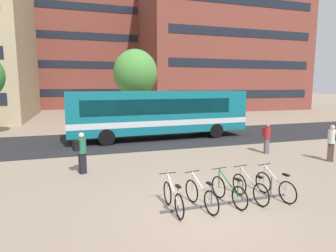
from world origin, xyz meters
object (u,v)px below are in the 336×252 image
commuter_red_pack_1 (267,136)px  parked_bicycle_white_0 (173,198)px  commuter_black_pack_0 (81,150)px  parked_bicycle_silver_3 (250,188)px  street_tree_0 (135,73)px  parked_bicycle_white_4 (275,186)px  commuter_teal_pack_2 (332,141)px  city_bus (160,113)px  parked_bicycle_white_1 (201,196)px  parked_bicycle_green_2 (229,191)px

commuter_red_pack_1 → parked_bicycle_white_0: bearing=-37.4°
commuter_black_pack_0 → parked_bicycle_silver_3: bearing=-67.2°
parked_bicycle_white_0 → street_tree_0: (2.57, 18.60, 4.33)m
parked_bicycle_white_0 → commuter_black_pack_0: (-2.45, 4.44, 0.60)m
parked_bicycle_white_0 → commuter_red_pack_1: bearing=-54.1°
commuter_black_pack_0 → commuter_red_pack_1: commuter_black_pack_0 is taller
parked_bicycle_silver_3 → parked_bicycle_white_4: bearing=-101.9°
parked_bicycle_white_0 → street_tree_0: 19.27m
commuter_teal_pack_2 → parked_bicycle_white_4: bearing=70.6°
commuter_red_pack_1 → city_bus: bearing=-128.6°
parked_bicycle_white_1 → parked_bicycle_green_2: same height
city_bus → commuter_red_pack_1: city_bus is taller
commuter_red_pack_1 → commuter_teal_pack_2: (1.90, -2.34, 0.08)m
city_bus → parked_bicycle_white_4: city_bus is taller
city_bus → parked_bicycle_white_1: size_ratio=7.11×
street_tree_0 → parked_bicycle_silver_3: bearing=-90.1°
parked_bicycle_silver_3 → parked_bicycle_white_4: 0.88m
city_bus → commuter_black_pack_0: (-5.22, -6.66, -0.79)m
parked_bicycle_white_4 → parked_bicycle_white_1: bearing=82.1°
commuter_teal_pack_2 → parked_bicycle_white_0: bearing=60.4°
city_bus → parked_bicycle_white_4: bearing=-89.0°
commuter_black_pack_0 → commuter_teal_pack_2: 11.44m
commuter_black_pack_0 → street_tree_0: (5.02, 14.15, 3.73)m
city_bus → parked_bicycle_white_4: 11.25m
parked_bicycle_green_2 → commuter_red_pack_1: commuter_red_pack_1 is taller
street_tree_0 → parked_bicycle_white_4: bearing=-87.4°
city_bus → street_tree_0: bearing=89.3°
parked_bicycle_silver_3 → commuter_teal_pack_2: bearing=-72.3°
parked_bicycle_silver_3 → parked_bicycle_white_1: bearing=86.6°
city_bus → commuter_teal_pack_2: bearing=-55.6°
city_bus → parked_bicycle_white_0: city_bus is taller
city_bus → parked_bicycle_silver_3: (-0.22, -11.07, -1.39)m
parked_bicycle_white_4 → commuter_black_pack_0: commuter_black_pack_0 is taller
commuter_red_pack_1 → commuter_teal_pack_2: bearing=54.9°
city_bus → street_tree_0: size_ratio=1.77×
parked_bicycle_white_4 → street_tree_0: bearing=-5.5°
parked_bicycle_white_0 → commuter_black_pack_0: 5.11m
parked_bicycle_white_0 → commuter_teal_pack_2: size_ratio=0.99×
parked_bicycle_green_2 → parked_bicycle_white_4: 1.63m
parked_bicycle_white_0 → street_tree_0: bearing=-8.8°
parked_bicycle_white_1 → parked_bicycle_silver_3: (1.70, 0.09, 0.00)m
commuter_teal_pack_2 → street_tree_0: street_tree_0 is taller
parked_bicycle_white_0 → commuter_teal_pack_2: bearing=-72.9°
parked_bicycle_white_4 → commuter_red_pack_1: (3.56, 5.28, 0.54)m
city_bus → commuter_black_pack_0: city_bus is taller
commuter_teal_pack_2 → street_tree_0: size_ratio=0.26×
city_bus → parked_bicycle_white_4: (0.65, -11.15, -1.39)m
commuter_red_pack_1 → parked_bicycle_white_1: bearing=-33.5°
city_bus → commuter_red_pack_1: 7.27m
parked_bicycle_white_1 → commuter_black_pack_0: bearing=25.9°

